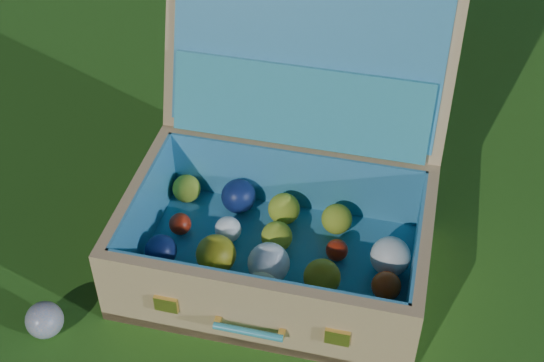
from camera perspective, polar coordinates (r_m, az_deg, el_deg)
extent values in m
plane|color=#215114|center=(1.72, 4.37, -7.02)|extent=(60.00, 60.00, 0.00)
sphere|color=teal|center=(1.65, -16.76, -9.99)|extent=(0.08, 0.08, 0.08)
cube|color=tan|center=(1.71, 0.26, -6.51)|extent=(0.75, 0.62, 0.02)
cube|color=tan|center=(1.52, -1.52, -9.99)|extent=(0.62, 0.23, 0.20)
cube|color=tan|center=(1.79, 1.76, 0.09)|extent=(0.62, 0.23, 0.20)
cube|color=tan|center=(1.72, -9.93, -2.72)|extent=(0.15, 0.37, 0.20)
cube|color=tan|center=(1.63, 11.13, -6.30)|extent=(0.15, 0.37, 0.20)
cube|color=teal|center=(1.70, 0.26, -6.17)|extent=(0.69, 0.56, 0.01)
cube|color=teal|center=(1.52, -1.38, -9.28)|extent=(0.57, 0.20, 0.17)
cube|color=teal|center=(1.77, 1.67, 0.06)|extent=(0.57, 0.20, 0.17)
cube|color=teal|center=(1.71, -9.50, -2.53)|extent=(0.13, 0.37, 0.17)
cube|color=teal|center=(1.62, 10.65, -5.93)|extent=(0.13, 0.37, 0.17)
cube|color=tan|center=(1.70, 2.72, 9.84)|extent=(0.68, 0.38, 0.42)
cube|color=teal|center=(1.68, 2.58, 9.69)|extent=(0.62, 0.32, 0.37)
cube|color=teal|center=(1.70, 2.13, 5.63)|extent=(0.58, 0.26, 0.18)
cube|color=#F2C659|center=(1.55, -7.98, -9.19)|extent=(0.05, 0.02, 0.04)
cube|color=#F2C659|center=(1.49, 4.94, -11.65)|extent=(0.05, 0.02, 0.04)
cylinder|color=teal|center=(1.51, -1.81, -11.28)|extent=(0.14, 0.06, 0.02)
cube|color=#F2C659|center=(1.53, -4.12, -10.56)|extent=(0.02, 0.02, 0.01)
cube|color=#F2C659|center=(1.51, 0.72, -11.49)|extent=(0.02, 0.02, 0.01)
sphere|color=#D74312|center=(1.65, -9.75, -7.38)|extent=(0.06, 0.06, 0.06)
sphere|color=#B7C830|center=(1.61, -5.44, -7.80)|extent=(0.08, 0.08, 0.08)
sphere|color=beige|center=(1.58, -0.87, -8.46)|extent=(0.09, 0.09, 0.09)
sphere|color=beige|center=(1.56, 3.13, -9.88)|extent=(0.07, 0.07, 0.07)
sphere|color=#D74312|center=(1.56, 8.55, -10.53)|extent=(0.07, 0.07, 0.07)
sphere|color=#0F1C4C|center=(1.69, -8.36, -5.19)|extent=(0.07, 0.07, 0.07)
sphere|color=#AF9B17|center=(1.66, -4.24, -5.53)|extent=(0.09, 0.09, 0.09)
sphere|color=white|center=(1.63, -0.25, -6.21)|extent=(0.09, 0.09, 0.09)
sphere|color=#AF9B17|center=(1.62, 3.79, -7.24)|extent=(0.08, 0.08, 0.08)
sphere|color=#D74312|center=(1.63, 8.59, -7.82)|extent=(0.06, 0.06, 0.06)
sphere|color=#A9220D|center=(1.76, -6.93, -3.23)|extent=(0.05, 0.05, 0.05)
sphere|color=white|center=(1.73, -3.34, -3.66)|extent=(0.06, 0.06, 0.06)
sphere|color=#B7C830|center=(1.70, 0.36, -4.21)|extent=(0.07, 0.07, 0.07)
sphere|color=#A9220D|center=(1.69, 4.90, -5.21)|extent=(0.05, 0.05, 0.05)
sphere|color=white|center=(1.67, 8.90, -5.63)|extent=(0.09, 0.09, 0.09)
sphere|color=#B7C830|center=(1.83, -6.45, -0.57)|extent=(0.07, 0.07, 0.07)
sphere|color=#0F1C4C|center=(1.79, -2.54, -1.15)|extent=(0.08, 0.08, 0.08)
sphere|color=#B7C830|center=(1.76, 0.90, -2.11)|extent=(0.07, 0.07, 0.07)
sphere|color=#B7C830|center=(1.75, 4.90, -2.87)|extent=(0.07, 0.07, 0.07)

